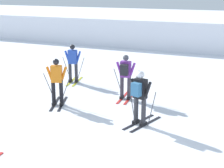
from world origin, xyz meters
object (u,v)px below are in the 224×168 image
skier_orange (57,81)px  skier_blue (73,62)px  skier_purple (125,75)px  skier_black (140,96)px

skier_orange → skier_blue: same height
skier_blue → skier_purple: 3.25m
skier_blue → skier_purple: size_ratio=1.00×
skier_black → skier_blue: 5.51m
skier_blue → skier_purple: same height
skier_blue → skier_black: bearing=-38.1°
skier_orange → skier_black: (3.29, -0.53, 0.04)m
skier_black → skier_purple: (-1.33, 2.15, -0.00)m
skier_black → skier_blue: size_ratio=1.00×
skier_blue → skier_purple: bearing=-22.6°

